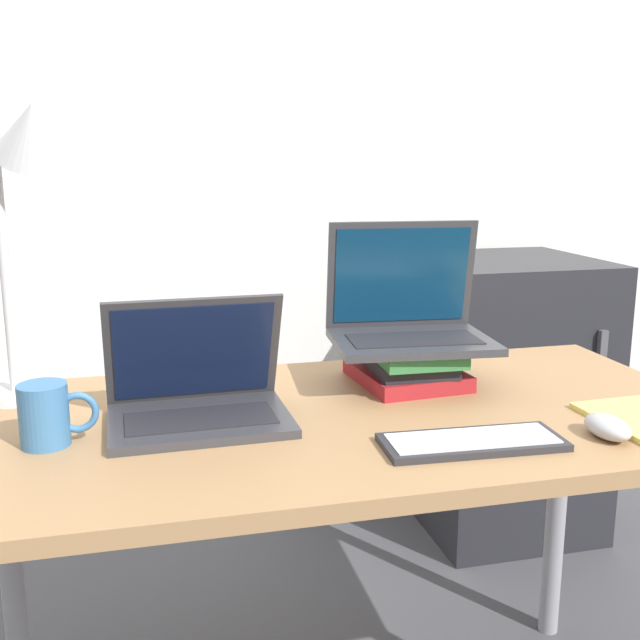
{
  "coord_description": "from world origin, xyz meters",
  "views": [
    {
      "loc": [
        -0.36,
        -0.92,
        1.24
      ],
      "look_at": [
        -0.04,
        0.36,
        0.95
      ],
      "focal_mm": 42.0,
      "sensor_mm": 36.0,
      "label": 1
    }
  ],
  "objects_px": {
    "laptop_left": "(198,397)",
    "mini_fridge": "(503,393)",
    "desk_lamp": "(32,164)",
    "mouse": "(607,427)",
    "book_stack": "(408,364)",
    "laptop_on_books": "(408,319)",
    "mug": "(47,415)",
    "wireless_keyboard": "(472,442)"
  },
  "relations": [
    {
      "from": "book_stack",
      "to": "mouse",
      "type": "xyz_separation_m",
      "value": [
        0.22,
        -0.38,
        -0.02
      ]
    },
    {
      "from": "laptop_left",
      "to": "book_stack",
      "type": "distance_m",
      "value": 0.47
    },
    {
      "from": "book_stack",
      "to": "mouse",
      "type": "height_order",
      "value": "book_stack"
    },
    {
      "from": "laptop_left",
      "to": "laptop_on_books",
      "type": "bearing_deg",
      "value": 16.7
    },
    {
      "from": "mug",
      "to": "mini_fridge",
      "type": "relative_size",
      "value": 0.14
    },
    {
      "from": "laptop_left",
      "to": "mini_fridge",
      "type": "bearing_deg",
      "value": 39.33
    },
    {
      "from": "laptop_on_books",
      "to": "mini_fridge",
      "type": "relative_size",
      "value": 0.37
    },
    {
      "from": "book_stack",
      "to": "mouse",
      "type": "relative_size",
      "value": 2.53
    },
    {
      "from": "mouse",
      "to": "mini_fridge",
      "type": "bearing_deg",
      "value": 70.03
    },
    {
      "from": "wireless_keyboard",
      "to": "mug",
      "type": "relative_size",
      "value": 2.4
    },
    {
      "from": "mouse",
      "to": "desk_lamp",
      "type": "height_order",
      "value": "desk_lamp"
    },
    {
      "from": "mouse",
      "to": "desk_lamp",
      "type": "xyz_separation_m",
      "value": [
        -0.94,
        0.44,
        0.43
      ]
    },
    {
      "from": "laptop_on_books",
      "to": "mug",
      "type": "bearing_deg",
      "value": -164.71
    },
    {
      "from": "laptop_left",
      "to": "mini_fridge",
      "type": "distance_m",
      "value": 1.44
    },
    {
      "from": "book_stack",
      "to": "laptop_on_books",
      "type": "xyz_separation_m",
      "value": [
        0.0,
        0.01,
        0.1
      ]
    },
    {
      "from": "mini_fridge",
      "to": "desk_lamp",
      "type": "bearing_deg",
      "value": -152.73
    },
    {
      "from": "laptop_on_books",
      "to": "desk_lamp",
      "type": "bearing_deg",
      "value": 175.79
    },
    {
      "from": "mouse",
      "to": "mug",
      "type": "xyz_separation_m",
      "value": [
        -0.92,
        0.19,
        0.03
      ]
    },
    {
      "from": "book_stack",
      "to": "mini_fridge",
      "type": "relative_size",
      "value": 0.28
    },
    {
      "from": "laptop_left",
      "to": "mini_fridge",
      "type": "height_order",
      "value": "laptop_left"
    },
    {
      "from": "laptop_left",
      "to": "mouse",
      "type": "xyz_separation_m",
      "value": [
        0.67,
        -0.25,
        -0.03
      ]
    },
    {
      "from": "laptop_left",
      "to": "book_stack",
      "type": "relative_size",
      "value": 1.25
    },
    {
      "from": "book_stack",
      "to": "desk_lamp",
      "type": "relative_size",
      "value": 0.43
    },
    {
      "from": "mug",
      "to": "laptop_on_books",
      "type": "bearing_deg",
      "value": 15.29
    },
    {
      "from": "mouse",
      "to": "book_stack",
      "type": "bearing_deg",
      "value": 120.21
    },
    {
      "from": "laptop_left",
      "to": "wireless_keyboard",
      "type": "relative_size",
      "value": 1.05
    },
    {
      "from": "laptop_left",
      "to": "wireless_keyboard",
      "type": "distance_m",
      "value": 0.49
    },
    {
      "from": "laptop_on_books",
      "to": "mouse",
      "type": "bearing_deg",
      "value": -60.45
    },
    {
      "from": "book_stack",
      "to": "mouse",
      "type": "bearing_deg",
      "value": -59.79
    },
    {
      "from": "wireless_keyboard",
      "to": "laptop_on_books",
      "type": "bearing_deg",
      "value": 86.77
    },
    {
      "from": "book_stack",
      "to": "wireless_keyboard",
      "type": "height_order",
      "value": "book_stack"
    },
    {
      "from": "mouse",
      "to": "desk_lamp",
      "type": "bearing_deg",
      "value": 155.01
    },
    {
      "from": "mouse",
      "to": "mug",
      "type": "distance_m",
      "value": 0.94
    },
    {
      "from": "desk_lamp",
      "to": "mouse",
      "type": "bearing_deg",
      "value": -24.99
    },
    {
      "from": "wireless_keyboard",
      "to": "mug",
      "type": "height_order",
      "value": "mug"
    },
    {
      "from": "book_stack",
      "to": "mug",
      "type": "distance_m",
      "value": 0.72
    },
    {
      "from": "mug",
      "to": "desk_lamp",
      "type": "relative_size",
      "value": 0.21
    },
    {
      "from": "laptop_left",
      "to": "mug",
      "type": "bearing_deg",
      "value": -167.29
    },
    {
      "from": "laptop_left",
      "to": "desk_lamp",
      "type": "xyz_separation_m",
      "value": [
        -0.27,
        0.19,
        0.41
      ]
    },
    {
      "from": "laptop_on_books",
      "to": "mini_fridge",
      "type": "bearing_deg",
      "value": 49.95
    },
    {
      "from": "desk_lamp",
      "to": "laptop_on_books",
      "type": "bearing_deg",
      "value": -4.21
    },
    {
      "from": "desk_lamp",
      "to": "laptop_left",
      "type": "bearing_deg",
      "value": -34.65
    }
  ]
}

